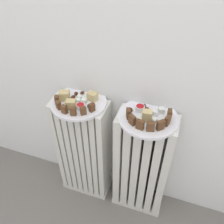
{
  "coord_description": "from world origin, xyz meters",
  "views": [
    {
      "loc": [
        0.26,
        -0.48,
        1.33
      ],
      "look_at": [
        0.0,
        0.28,
        0.66
      ],
      "focal_mm": 37.17,
      "sensor_mm": 36.0,
      "label": 1
    }
  ],
  "objects": [
    {
      "name": "dark_cake_slice_right_3",
      "position": [
        0.19,
        0.2,
        0.7
      ],
      "size": [
        0.03,
        0.02,
        0.04
      ],
      "primitive_type": "cube",
      "rotation": [
        0.0,
        0.0,
        0.29
      ],
      "color": "#56351E",
      "rests_on": "plate_right"
    },
    {
      "name": "dark_cake_slice_right_0",
      "position": [
        0.08,
        0.25,
        0.7
      ],
      "size": [
        0.03,
        0.04,
        0.04
      ],
      "primitive_type": "cube",
      "rotation": [
        0.0,
        0.0,
        -1.17
      ],
      "color": "#56351E",
      "rests_on": "plate_right"
    },
    {
      "name": "jam_bowl_left",
      "position": [
        -0.13,
        0.24,
        0.69
      ],
      "size": [
        0.04,
        0.04,
        0.02
      ],
      "color": "white",
      "rests_on": "plate_left"
    },
    {
      "name": "dark_cake_slice_right_5",
      "position": [
        0.25,
        0.25,
        0.7
      ],
      "size": [
        0.03,
        0.04,
        0.04
      ],
      "primitive_type": "cube",
      "rotation": [
        0.0,
        0.0,
        1.27
      ],
      "color": "#56351E",
      "rests_on": "plate_right"
    },
    {
      "name": "turkish_delight_right_2",
      "position": [
        0.13,
        0.24,
        0.69
      ],
      "size": [
        0.02,
        0.02,
        0.02
      ],
      "primitive_type": "cube",
      "rotation": [
        0.0,
        0.0,
        1.53
      ],
      "color": "white",
      "rests_on": "plate_right"
    },
    {
      "name": "dark_cake_slice_left_5",
      "position": [
        -0.08,
        0.24,
        0.7
      ],
      "size": [
        0.03,
        0.03,
        0.04
      ],
      "primitive_type": "cube",
      "rotation": [
        0.0,
        0.0,
        1.1
      ],
      "color": "#56351E",
      "rests_on": "plate_left"
    },
    {
      "name": "turkish_delight_left_0",
      "position": [
        -0.17,
        0.3,
        0.69
      ],
      "size": [
        0.03,
        0.03,
        0.02
      ],
      "primitive_type": "cube",
      "rotation": [
        0.0,
        0.0,
        0.44
      ],
      "color": "white",
      "rests_on": "plate_left"
    },
    {
      "name": "marble_cake_slice_left_2",
      "position": [
        -0.23,
        0.27,
        0.7
      ],
      "size": [
        0.06,
        0.05,
        0.04
      ],
      "primitive_type": "cube",
      "rotation": [
        0.0,
        0.0,
        0.35
      ],
      "color": "tan",
      "rests_on": "plate_left"
    },
    {
      "name": "dark_cake_slice_right_4",
      "position": [
        0.23,
        0.22,
        0.7
      ],
      "size": [
        0.03,
        0.03,
        0.04
      ],
      "primitive_type": "cube",
      "rotation": [
        0.0,
        0.0,
        0.78
      ],
      "color": "#56351E",
      "rests_on": "plate_right"
    },
    {
      "name": "medjool_date_left_2",
      "position": [
        -0.2,
        0.32,
        0.69
      ],
      "size": [
        0.03,
        0.03,
        0.02
      ],
      "primitive_type": "ellipsoid",
      "rotation": [
        0.0,
        0.0,
        2.02
      ],
      "color": "#3D1E0F",
      "rests_on": "plate_left"
    },
    {
      "name": "dark_cake_slice_left_0",
      "position": [
        -0.25,
        0.24,
        0.7
      ],
      "size": [
        0.03,
        0.03,
        0.04
      ],
      "primitive_type": "cube",
      "rotation": [
        0.0,
        0.0,
        -1.11
      ],
      "color": "#56351E",
      "rests_on": "plate_left"
    },
    {
      "name": "turkish_delight_left_2",
      "position": [
        -0.13,
        0.28,
        0.69
      ],
      "size": [
        0.02,
        0.02,
        0.02
      ],
      "primitive_type": "cube",
      "rotation": [
        0.0,
        0.0,
        1.49
      ],
      "color": "white",
      "rests_on": "plate_left"
    },
    {
      "name": "medjool_date_right_1",
      "position": [
        0.15,
        0.32,
        0.69
      ],
      "size": [
        0.03,
        0.02,
        0.02
      ],
      "primitive_type": "ellipsoid",
      "rotation": [
        0.0,
        0.0,
        3.04
      ],
      "color": "#3D1E0F",
      "rests_on": "plate_right"
    },
    {
      "name": "medjool_date_right_0",
      "position": [
        0.18,
        0.22,
        0.69
      ],
      "size": [
        0.03,
        0.03,
        0.02
      ],
      "primitive_type": "ellipsoid",
      "rotation": [
        0.0,
        0.0,
        0.54
      ],
      "color": "#3D1E0F",
      "rests_on": "plate_right"
    },
    {
      "name": "dark_cake_slice_left_1",
      "position": [
        -0.22,
        0.2,
        0.7
      ],
      "size": [
        0.03,
        0.03,
        0.04
      ],
      "primitive_type": "cube",
      "rotation": [
        0.0,
        0.0,
        -0.66
      ],
      "color": "#56351E",
      "rests_on": "plate_left"
    },
    {
      "name": "radiator_right",
      "position": [
        0.16,
        0.28,
        0.33
      ],
      "size": [
        0.28,
        0.14,
        0.67
      ],
      "color": "silver",
      "rests_on": "ground_plane"
    },
    {
      "name": "medjool_date_right_3",
      "position": [
        0.08,
        0.29,
        0.69
      ],
      "size": [
        0.03,
        0.03,
        0.01
      ],
      "primitive_type": "ellipsoid",
      "rotation": [
        0.0,
        0.0,
        2.06
      ],
      "color": "#3D1E0F",
      "rests_on": "plate_right"
    },
    {
      "name": "turkish_delight_right_1",
      "position": [
        0.17,
        0.3,
        0.69
      ],
      "size": [
        0.03,
        0.03,
        0.02
      ],
      "primitive_type": "cube",
      "rotation": [
        0.0,
        0.0,
        0.77
      ],
      "color": "white",
      "rests_on": "plate_right"
    },
    {
      "name": "turkish_delight_right_0",
      "position": [
        0.21,
        0.32,
        0.69
      ],
      "size": [
        0.03,
        0.03,
        0.02
      ],
      "primitive_type": "cube",
      "rotation": [
        0.0,
        0.0,
        0.41
      ],
      "color": "white",
      "rests_on": "plate_right"
    },
    {
      "name": "medjool_date_left_3",
      "position": [
        -0.17,
        0.34,
        0.69
      ],
      "size": [
        0.03,
        0.03,
        0.01
      ],
      "primitive_type": "ellipsoid",
      "rotation": [
        0.0,
        0.0,
        1.11
      ],
      "color": "#3D1E0F",
      "rests_on": "plate_left"
    },
    {
      "name": "marble_cake_slice_left_1",
      "position": [
        -0.11,
        0.31,
        0.7
      ],
      "size": [
        0.05,
        0.04,
        0.04
      ],
      "primitive_type": "cube",
      "rotation": [
        0.0,
        0.0,
        -0.25
      ],
      "color": "tan",
      "rests_on": "plate_left"
    },
    {
      "name": "medjool_date_left_1",
      "position": [
        -0.2,
        0.29,
        0.69
      ],
      "size": [
        0.02,
        0.03,
        0.02
      ],
      "primitive_type": "ellipsoid",
      "rotation": [
        0.0,
        0.0,
        1.51
      ],
      "color": "#3D1E0F",
      "rests_on": "plate_left"
    },
    {
      "name": "turkish_delight_right_3",
      "position": [
        0.19,
        0.25,
        0.69
      ],
      "size": [
        0.03,
        0.03,
        0.02
      ],
      "primitive_type": "cube",
      "rotation": [
        0.0,
        0.0,
        1.04
      ],
      "color": "white",
      "rests_on": "plate_right"
    },
    {
      "name": "radiator_left",
      "position": [
        -0.16,
        0.28,
        0.33
      ],
      "size": [
        0.28,
        0.14,
        0.67
      ],
      "color": "silver",
      "rests_on": "ground_plane"
    },
    {
      "name": "medjool_date_right_2",
      "position": [
        0.13,
        0.33,
        0.69
      ],
      "size": [
        0.03,
        0.03,
        0.02
      ],
      "primitive_type": "ellipsoid",
      "rotation": [
        0.0,
        0.0,
        0.6
      ],
      "color": "#3D1E0F",
      "rests_on": "plate_right"
    },
    {
      "name": "plate_left",
      "position": [
        -0.16,
        0.28,
        0.67
      ],
      "size": [
        0.26,
        0.26,
        0.01
      ],
      "primitive_type": "cylinder",
      "color": "white",
      "rests_on": "radiator_left"
    },
    {
      "name": "dark_cake_slice_left_4",
      "position": [
        -0.1,
        0.2,
        0.7
      ],
      "size": [
        0.03,
        0.03,
        0.04
      ],
      "primitive_type": "cube",
      "rotation": [
        0.0,
        0.0,
        0.66
      ],
      "color": "#56351E",
      "rests_on": "plate_left"
    },
    {
      "name": "dark_cake_slice_left_2",
      "position": [
        -0.19,
        0.19,
        0.7
      ],
      "size": [
        0.03,
        0.02,
        0.04
      ],
      "primitive_type": "cube",
      "rotation": [
        0.0,
        0.0,
        -0.22
      ],
      "color": "#56351E",
      "rests_on": "plate_left"
    },
    {
      "name": "marble_cake_slice_left_0",
      "position": [
        -0.17,
        0.22,
        0.7
      ],
      "size": [
        0.05,
        0.05,
        0.04
      ],
      "primitive_type": "cube",
      "rotation": [
        0.0,
        0.0,
        0.34
      ],
      "color": "tan",
      "rests_on": "plate_left"
    },
    {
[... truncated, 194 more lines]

